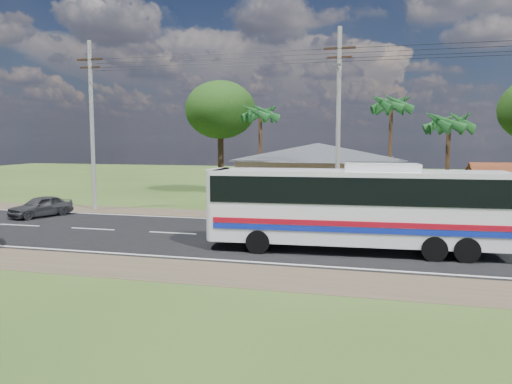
# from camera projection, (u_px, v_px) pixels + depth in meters

# --- Properties ---
(ground) EXTENTS (120.00, 120.00, 0.00)m
(ground) POSITION_uv_depth(u_px,v_px,m) (260.00, 238.00, 23.73)
(ground) COLOR #2E491A
(ground) RESTS_ON ground
(road) EXTENTS (120.00, 16.00, 0.03)m
(road) POSITION_uv_depth(u_px,v_px,m) (260.00, 238.00, 23.73)
(road) COLOR black
(road) RESTS_ON ground
(house) EXTENTS (12.40, 10.00, 5.00)m
(house) POSITION_uv_depth(u_px,v_px,m) (318.00, 168.00, 35.71)
(house) COLOR tan
(house) RESTS_ON ground
(concrete_barrier) EXTENTS (7.00, 0.30, 0.90)m
(concrete_barrier) POSITION_uv_depth(u_px,v_px,m) (508.00, 220.00, 26.08)
(concrete_barrier) COLOR #9E9E99
(concrete_barrier) RESTS_ON ground
(utility_poles) EXTENTS (32.80, 2.22, 11.00)m
(utility_poles) POSITION_uv_depth(u_px,v_px,m) (332.00, 120.00, 28.70)
(utility_poles) COLOR #9E9E99
(utility_poles) RESTS_ON ground
(palm_near) EXTENTS (2.80, 2.80, 6.70)m
(palm_near) POSITION_uv_depth(u_px,v_px,m) (449.00, 123.00, 31.34)
(palm_near) COLOR #47301E
(palm_near) RESTS_ON ground
(palm_mid) EXTENTS (2.80, 2.80, 8.20)m
(palm_mid) POSITION_uv_depth(u_px,v_px,m) (391.00, 105.00, 36.39)
(palm_mid) COLOR #47301E
(palm_mid) RESTS_ON ground
(palm_far) EXTENTS (2.80, 2.80, 7.70)m
(palm_far) POSITION_uv_depth(u_px,v_px,m) (260.00, 114.00, 39.42)
(palm_far) COLOR #47301E
(palm_far) RESTS_ON ground
(tree_behind_house) EXTENTS (6.00, 6.00, 9.61)m
(tree_behind_house) POSITION_uv_depth(u_px,v_px,m) (220.00, 110.00, 42.30)
(tree_behind_house) COLOR #47301E
(tree_behind_house) RESTS_ON ground
(coach_bus) EXTENTS (12.01, 3.26, 3.69)m
(coach_bus) POSITION_uv_depth(u_px,v_px,m) (357.00, 202.00, 20.61)
(coach_bus) COLOR silver
(coach_bus) RESTS_ON ground
(motorcycle) EXTENTS (2.03, 1.38, 1.01)m
(motorcycle) POSITION_uv_depth(u_px,v_px,m) (341.00, 211.00, 29.00)
(motorcycle) COLOR black
(motorcycle) RESTS_ON ground
(small_car) EXTENTS (2.78, 4.04, 1.28)m
(small_car) POSITION_uv_depth(u_px,v_px,m) (41.00, 206.00, 30.08)
(small_car) COLOR #2F2F32
(small_car) RESTS_ON ground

